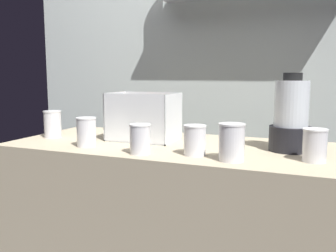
{
  "coord_description": "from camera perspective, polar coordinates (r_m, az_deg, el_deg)",
  "views": [
    {
      "loc": [
        0.62,
        -1.49,
        1.21
      ],
      "look_at": [
        0.0,
        0.0,
        0.98
      ],
      "focal_mm": 39.67,
      "sensor_mm": 36.0,
      "label": 1
    }
  ],
  "objects": [
    {
      "name": "juice_cup_orange_far_left",
      "position": [
        1.89,
        -17.3,
        0.14
      ],
      "size": [
        0.09,
        0.09,
        0.13
      ],
      "color": "white",
      "rests_on": "counter"
    },
    {
      "name": "back_wall_unit",
      "position": [
        2.34,
        7.46,
        9.39
      ],
      "size": [
        2.6,
        0.24,
        2.5
      ],
      "color": "silver",
      "rests_on": "ground_plane"
    },
    {
      "name": "juice_cup_beet_left",
      "position": [
        1.62,
        -12.42,
        -1.2
      ],
      "size": [
        0.08,
        0.08,
        0.12
      ],
      "color": "white",
      "rests_on": "counter"
    },
    {
      "name": "juice_cup_beet_far_right",
      "position": [
        1.34,
        9.75,
        -2.86
      ],
      "size": [
        0.1,
        0.1,
        0.13
      ],
      "color": "white",
      "rests_on": "counter"
    },
    {
      "name": "counter",
      "position": [
        1.79,
        0.0,
        -17.08
      ],
      "size": [
        1.4,
        0.64,
        0.9
      ],
      "primitive_type": "cube",
      "color": "tan",
      "rests_on": "ground_plane"
    },
    {
      "name": "blender_pitcher",
      "position": [
        1.56,
        18.36,
        1.06
      ],
      "size": [
        0.17,
        0.17,
        0.31
      ],
      "color": "black",
      "rests_on": "counter"
    },
    {
      "name": "juice_cup_pomegranate_right",
      "position": [
        1.41,
        4.13,
        -2.43
      ],
      "size": [
        0.09,
        0.09,
        0.12
      ],
      "color": "white",
      "rests_on": "counter"
    },
    {
      "name": "juice_cup_mango_rightmost",
      "position": [
        1.4,
        21.6,
        -2.99
      ],
      "size": [
        0.09,
        0.09,
        0.12
      ],
      "color": "white",
      "rests_on": "counter"
    },
    {
      "name": "juice_cup_beet_middle",
      "position": [
        1.44,
        -4.29,
        -2.21
      ],
      "size": [
        0.08,
        0.08,
        0.12
      ],
      "color": "white",
      "rests_on": "counter"
    },
    {
      "name": "carrot_display_bin",
      "position": [
        1.74,
        -3.91,
        0.11
      ],
      "size": [
        0.31,
        0.2,
        0.22
      ],
      "color": "white",
      "rests_on": "counter"
    }
  ]
}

